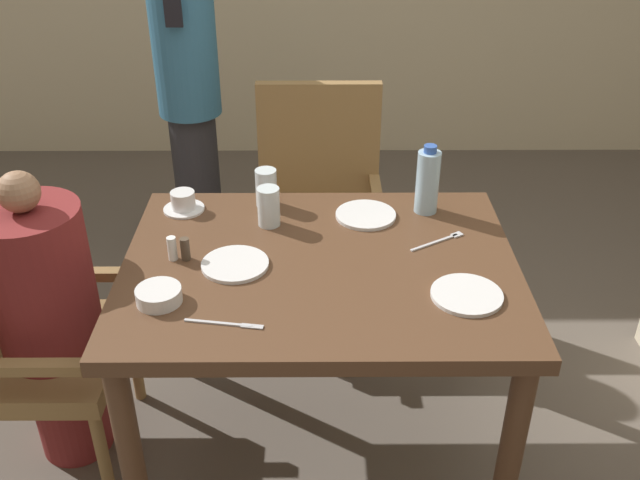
{
  "coord_description": "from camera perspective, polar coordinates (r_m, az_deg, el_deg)",
  "views": [
    {
      "loc": [
        -0.01,
        -1.81,
        1.92
      ],
      "look_at": [
        0.0,
        0.05,
        0.81
      ],
      "focal_mm": 40.0,
      "sensor_mm": 36.0,
      "label": 1
    }
  ],
  "objects": [
    {
      "name": "ground_plane",
      "position": [
        2.64,
        0.01,
        -15.79
      ],
      "size": [
        16.0,
        16.0,
        0.0
      ],
      "primitive_type": "plane",
      "color": "#60564C"
    },
    {
      "name": "dining_table",
      "position": [
        2.21,
        0.01,
        -4.0
      ],
      "size": [
        1.19,
        0.91,
        0.76
      ],
      "color": "brown",
      "rests_on": "ground_plane"
    },
    {
      "name": "chair_left_side",
      "position": [
        2.51,
        -23.94,
        -6.48
      ],
      "size": [
        0.53,
        0.53,
        0.98
      ],
      "color": "olive",
      "rests_on": "ground_plane"
    },
    {
      "name": "diner_in_left_chair",
      "position": [
        2.43,
        -20.8,
        -6.0
      ],
      "size": [
        0.32,
        0.32,
        1.06
      ],
      "color": "maroon",
      "rests_on": "ground_plane"
    },
    {
      "name": "chair_far_side",
      "position": [
        3.03,
        -0.08,
        3.17
      ],
      "size": [
        0.53,
        0.53,
        0.98
      ],
      "color": "olive",
      "rests_on": "ground_plane"
    },
    {
      "name": "standing_host",
      "position": [
        3.27,
        -10.47,
        11.84
      ],
      "size": [
        0.28,
        0.31,
        1.64
      ],
      "color": "#2D2D33",
      "rests_on": "ground_plane"
    },
    {
      "name": "plate_main_left",
      "position": [
        2.15,
        -6.81,
        -1.94
      ],
      "size": [
        0.2,
        0.2,
        0.01
      ],
      "color": "white",
      "rests_on": "dining_table"
    },
    {
      "name": "plate_main_right",
      "position": [
        2.4,
        3.68,
        2.01
      ],
      "size": [
        0.2,
        0.2,
        0.01
      ],
      "color": "white",
      "rests_on": "dining_table"
    },
    {
      "name": "plate_dessert_center",
      "position": [
        2.04,
        11.66,
        -4.32
      ],
      "size": [
        0.2,
        0.2,
        0.01
      ],
      "color": "white",
      "rests_on": "dining_table"
    },
    {
      "name": "teacup_with_saucer",
      "position": [
        2.47,
        -10.88,
        2.97
      ],
      "size": [
        0.14,
        0.14,
        0.07
      ],
      "color": "white",
      "rests_on": "dining_table"
    },
    {
      "name": "bowl_small",
      "position": [
        2.02,
        -12.77,
        -4.34
      ],
      "size": [
        0.13,
        0.13,
        0.04
      ],
      "color": "white",
      "rests_on": "dining_table"
    },
    {
      "name": "water_bottle",
      "position": [
        2.41,
        8.6,
        4.68
      ],
      "size": [
        0.08,
        0.08,
        0.24
      ],
      "color": "#A3C6DB",
      "rests_on": "dining_table"
    },
    {
      "name": "glass_tall_near",
      "position": [
        2.32,
        -4.13,
        2.68
      ],
      "size": [
        0.07,
        0.07,
        0.13
      ],
      "color": "silver",
      "rests_on": "dining_table"
    },
    {
      "name": "glass_tall_mid",
      "position": [
        2.45,
        -4.33,
        4.19
      ],
      "size": [
        0.07,
        0.07,
        0.13
      ],
      "color": "silver",
      "rests_on": "dining_table"
    },
    {
      "name": "salt_shaker",
      "position": [
        2.19,
        -11.74,
        -0.67
      ],
      "size": [
        0.03,
        0.03,
        0.08
      ],
      "color": "white",
      "rests_on": "dining_table"
    },
    {
      "name": "pepper_shaker",
      "position": [
        2.18,
        -10.73,
        -0.71
      ],
      "size": [
        0.03,
        0.03,
        0.07
      ],
      "color": "#4C3D2D",
      "rests_on": "dining_table"
    },
    {
      "name": "fork_beside_plate",
      "position": [
        2.29,
        9.74,
        0.01
      ],
      "size": [
        0.18,
        0.12,
        0.0
      ],
      "color": "silver",
      "rests_on": "dining_table"
    },
    {
      "name": "knife_beside_plate",
      "position": [
        1.91,
        -7.38,
        -6.68
      ],
      "size": [
        0.21,
        0.05,
        0.0
      ],
      "color": "silver",
      "rests_on": "dining_table"
    }
  ]
}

